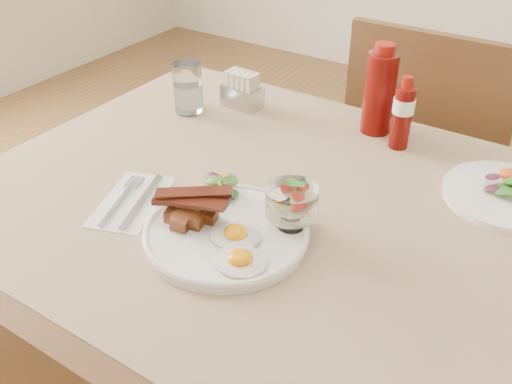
# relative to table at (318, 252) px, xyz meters

# --- Properties ---
(table) EXTENTS (1.33, 0.88, 0.75)m
(table) POSITION_rel_table_xyz_m (0.00, 0.00, 0.00)
(table) COLOR #513719
(table) RESTS_ON ground
(chair_far) EXTENTS (0.42, 0.42, 0.93)m
(chair_far) POSITION_rel_table_xyz_m (0.00, 0.66, -0.14)
(chair_far) COLOR #513719
(chair_far) RESTS_ON ground
(main_plate) EXTENTS (0.28, 0.28, 0.02)m
(main_plate) POSITION_rel_table_xyz_m (-0.10, -0.15, 0.10)
(main_plate) COLOR white
(main_plate) RESTS_ON table
(fried_eggs) EXTENTS (0.14, 0.14, 0.02)m
(fried_eggs) POSITION_rel_table_xyz_m (-0.06, -0.18, 0.11)
(fried_eggs) COLOR silver
(fried_eggs) RESTS_ON main_plate
(bacon_potato_pile) EXTENTS (0.14, 0.10, 0.06)m
(bacon_potato_pile) POSITION_rel_table_xyz_m (-0.17, -0.16, 0.13)
(bacon_potato_pile) COLOR #642C14
(bacon_potato_pile) RESTS_ON main_plate
(side_salad) EXTENTS (0.08, 0.08, 0.04)m
(side_salad) POSITION_rel_table_xyz_m (-0.17, -0.07, 0.12)
(side_salad) COLOR #184C14
(side_salad) RESTS_ON main_plate
(fruit_cup) EXTENTS (0.09, 0.09, 0.09)m
(fruit_cup) POSITION_rel_table_xyz_m (-0.02, -0.08, 0.15)
(fruit_cup) COLOR white
(fruit_cup) RESTS_ON main_plate
(ketchup_bottle) EXTENTS (0.09, 0.09, 0.20)m
(ketchup_bottle) POSITION_rel_table_xyz_m (-0.05, 0.35, 0.18)
(ketchup_bottle) COLOR #510604
(ketchup_bottle) RESTS_ON table
(hot_sauce_bottle) EXTENTS (0.06, 0.06, 0.16)m
(hot_sauce_bottle) POSITION_rel_table_xyz_m (0.02, 0.31, 0.17)
(hot_sauce_bottle) COLOR #510604
(hot_sauce_bottle) RESTS_ON table
(sugar_caddy) EXTENTS (0.10, 0.06, 0.09)m
(sugar_caddy) POSITION_rel_table_xyz_m (-0.37, 0.29, 0.13)
(sugar_caddy) COLOR #BBBBC0
(sugar_caddy) RESTS_ON table
(water_glass) EXTENTS (0.07, 0.07, 0.12)m
(water_glass) POSITION_rel_table_xyz_m (-0.46, 0.20, 0.14)
(water_glass) COLOR white
(water_glass) RESTS_ON table
(napkin_cutlery) EXTENTS (0.16, 0.21, 0.01)m
(napkin_cutlery) POSITION_rel_table_xyz_m (-0.31, -0.16, 0.09)
(napkin_cutlery) COLOR white
(napkin_cutlery) RESTS_ON table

